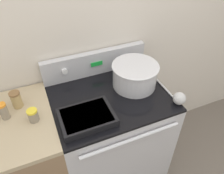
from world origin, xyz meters
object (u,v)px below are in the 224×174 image
object	(u,v)px
spice_jar_brown_cap	(16,100)
mixing_bowl	(135,74)
ladle	(178,98)
spice_jar_yellow_cap	(33,115)
spice_jar_orange_cap	(4,111)
casserole_dish	(87,117)

from	to	relation	value
spice_jar_brown_cap	mixing_bowl	bearing A→B (deg)	-5.87
ladle	spice_jar_yellow_cap	world-z (taller)	spice_jar_yellow_cap
mixing_bowl	spice_jar_orange_cap	xyz separation A→B (m)	(-0.87, 0.01, -0.03)
spice_jar_orange_cap	spice_jar_yellow_cap	bearing A→B (deg)	-29.70
spice_jar_yellow_cap	spice_jar_orange_cap	bearing A→B (deg)	150.30
spice_jar_yellow_cap	spice_jar_orange_cap	xyz separation A→B (m)	(-0.16, 0.09, 0.01)
mixing_bowl	casserole_dish	distance (m)	0.47
mixing_bowl	casserole_dish	world-z (taller)	mixing_bowl
casserole_dish	spice_jar_orange_cap	distance (m)	0.49
casserole_dish	spice_jar_yellow_cap	bearing A→B (deg)	159.35
spice_jar_orange_cap	casserole_dish	bearing A→B (deg)	-23.93
spice_jar_orange_cap	ladle	bearing A→B (deg)	-15.06
mixing_bowl	spice_jar_yellow_cap	world-z (taller)	mixing_bowl
casserole_dish	spice_jar_orange_cap	size ratio (longest dim) A/B	2.93
mixing_bowl	ladle	bearing A→B (deg)	-56.76
spice_jar_brown_cap	spice_jar_orange_cap	world-z (taller)	spice_jar_brown_cap
ladle	spice_jar_brown_cap	xyz separation A→B (m)	(-0.97, 0.36, 0.03)
mixing_bowl	spice_jar_orange_cap	size ratio (longest dim) A/B	2.96
mixing_bowl	spice_jar_brown_cap	bearing A→B (deg)	174.13
spice_jar_yellow_cap	ladle	bearing A→B (deg)	-12.22
casserole_dish	ladle	world-z (taller)	ladle
casserole_dish	spice_jar_yellow_cap	distance (m)	0.31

